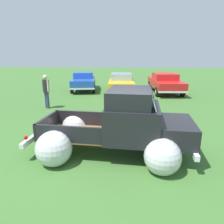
# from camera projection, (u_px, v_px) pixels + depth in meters

# --- Properties ---
(ground_plane) EXTENTS (80.00, 80.00, 0.00)m
(ground_plane) POSITION_uv_depth(u_px,v_px,m) (110.00, 152.00, 6.27)
(ground_plane) COLOR #3D6B2D
(vintage_pickup_truck) EXTENTS (4.77, 3.10, 1.96)m
(vintage_pickup_truck) POSITION_uv_depth(u_px,v_px,m) (123.00, 129.00, 6.01)
(vintage_pickup_truck) COLOR black
(vintage_pickup_truck) RESTS_ON ground
(show_car_0) EXTENTS (2.35, 4.50, 1.43)m
(show_car_0) POSITION_uv_depth(u_px,v_px,m) (84.00, 80.00, 16.71)
(show_car_0) COLOR black
(show_car_0) RESTS_ON ground
(show_car_1) EXTENTS (1.91, 4.63, 1.43)m
(show_car_1) POSITION_uv_depth(u_px,v_px,m) (121.00, 82.00, 15.55)
(show_car_1) COLOR black
(show_car_1) RESTS_ON ground
(show_car_2) EXTENTS (2.18, 4.77, 1.43)m
(show_car_2) POSITION_uv_depth(u_px,v_px,m) (165.00, 82.00, 15.64)
(show_car_2) COLOR black
(show_car_2) RESTS_ON ground
(spectator_0) EXTENTS (0.48, 0.48, 1.79)m
(spectator_0) POSITION_uv_depth(u_px,v_px,m) (46.00, 89.00, 11.04)
(spectator_0) COLOR navy
(spectator_0) RESTS_ON ground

